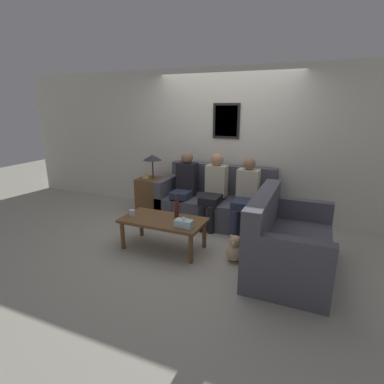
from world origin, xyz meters
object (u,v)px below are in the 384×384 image
Objects in this scene: couch_side at (286,245)px; teddy_bear at (235,250)px; coffee_table at (163,223)px; person_right at (246,193)px; couch_main at (216,203)px; person_left at (185,184)px; person_middle at (214,187)px; drinking_glass at (132,213)px; wine_bottle at (176,209)px.

couch_side is 0.65m from teddy_bear.
couch_side is 1.28× the size of coffee_table.
coffee_table is 0.99× the size of person_right.
couch_main is 1.78m from couch_side.
person_middle reaches higher than person_left.
drinking_glass is at bearing -176.52° from teddy_bear.
couch_side is 4.56× the size of wine_bottle.
coffee_table is at bearing -177.88° from teddy_bear.
drinking_glass is at bearing -173.61° from coffee_table.
person_right is at bearing 37.00° from couch_side.
couch_side is 1.24× the size of person_left.
person_left reaches higher than couch_main.
teddy_bear is at bearing 93.56° from couch_side.
wine_bottle is 1.20m from person_right.
couch_side is 1.27× the size of person_right.
couch_main is 1.28× the size of couch_side.
couch_main is at bearing 79.47° from wine_bottle.
person_left is (-0.32, 0.98, 0.09)m from wine_bottle.
teddy_bear is (0.66, -1.07, -0.50)m from person_middle.
coffee_table is 1.05m from teddy_bear.
teddy_bear is (1.50, 0.09, -0.33)m from drinking_glass.
person_middle is at bearing 121.92° from teddy_bear.
wine_bottle is (-1.51, 0.07, 0.24)m from couch_side.
drinking_glass is (-0.48, -0.05, 0.10)m from coffee_table.
couch_main is 1.18m from wine_bottle.
wine_bottle is at bearing -71.95° from person_left.
coffee_table is 3.57× the size of wine_bottle.
couch_side is at bearing -42.97° from couch_main.
person_right is at bearing 50.01° from wine_bottle.
couch_main reaches higher than wine_bottle.
person_left is 0.99× the size of person_middle.
couch_side reaches higher than wine_bottle.
person_middle reaches higher than wine_bottle.
couch_main is at bearing 58.33° from drinking_glass.
wine_bottle is at bearing 87.36° from couch_side.
wine_bottle is 0.27× the size of person_left.
coffee_table is 3.26× the size of teddy_bear.
person_right is (0.56, -0.22, 0.31)m from couch_main.
person_right is at bearing -3.55° from person_left.
person_left reaches higher than person_right.
couch_main is 0.38m from person_middle.
person_middle reaches higher than teddy_bear.
teddy_bear is at bearing -6.95° from wine_bottle.
teddy_bear is (-0.62, -0.04, -0.17)m from couch_side.
person_middle reaches higher than couch_side.
wine_bottle is 1.04m from person_left.
coffee_table is (-0.35, -1.29, 0.06)m from couch_main.
person_right is (1.09, -0.07, -0.02)m from person_left.
couch_main is 1.33m from coffee_table.
wine_bottle reaches higher than drinking_glass.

